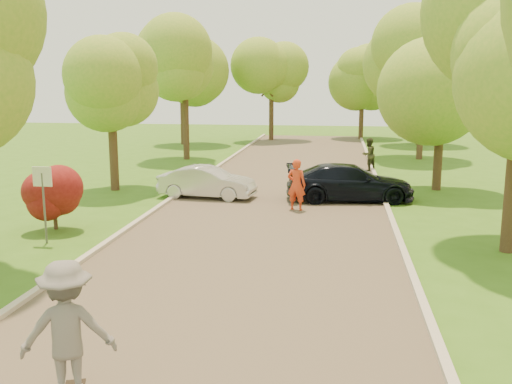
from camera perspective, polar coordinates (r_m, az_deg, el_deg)
The scene contains 19 objects.
ground at distance 11.62m, azimuth -3.74°, elevation -11.65°, with size 100.00×100.00×0.00m, color #376919.
road at distance 19.15m, azimuth 1.24°, elevation -2.53°, with size 8.00×60.00×0.01m, color #4C4438.
curb_left at distance 20.03m, azimuth -10.35°, elevation -1.95°, with size 0.18×60.00×0.12m, color #B2AD9E.
curb_right at distance 19.09m, azimuth 13.41°, elevation -2.71°, with size 0.18×60.00×0.12m, color #B2AD9E.
street_sign at distance 16.84m, azimuth -20.53°, elevation 0.33°, with size 0.55×0.06×2.17m.
red_shrub at distance 18.45m, azimuth -19.58°, elevation -0.21°, with size 1.70×1.70×1.95m.
tree_l_midb at distance 24.26m, azimuth -13.98°, elevation 10.89°, with size 4.30×4.20×6.62m.
tree_l_far at distance 33.64m, azimuth -6.80°, elevation 12.55°, with size 4.92×4.80×7.79m.
tree_r_midb at distance 24.87m, azimuth 18.66°, elevation 11.32°, with size 4.51×4.40×7.01m.
tree_r_far at distance 34.87m, azimuth 16.88°, elevation 12.70°, with size 5.33×5.20×8.34m.
tree_bg_a at distance 41.98m, azimuth -7.13°, elevation 11.98°, with size 5.12×5.00×7.72m.
tree_bg_b at distance 42.92m, azimuth 16.62°, elevation 11.90°, with size 5.12×5.00×7.95m.
tree_bg_c at distance 44.78m, azimuth 1.84°, elevation 11.61°, with size 4.92×4.80×7.33m.
tree_bg_d at distance 46.54m, azimuth 10.92°, elevation 11.76°, with size 5.12×5.00×7.72m.
silver_sedan at distance 22.35m, azimuth -4.93°, elevation 0.98°, with size 1.31×3.76×1.24m, color #B9BABE.
dark_sedan at distance 22.03m, azimuth 9.35°, elevation 0.94°, with size 1.96×4.83×1.40m, color black.
skateboarder at distance 8.39m, azimuth -18.34°, elevation -13.04°, with size 1.29×0.74×1.99m, color slate.
person_striped at distance 20.06m, azimuth 4.07°, elevation 0.71°, with size 0.67×0.44×1.83m, color red.
person_olive at distance 29.71m, azimuth 11.19°, elevation 3.70°, with size 0.82×0.64×1.68m, color #2B301D.
Camera 1 is at (2.28, -10.49, 4.45)m, focal length 40.00 mm.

